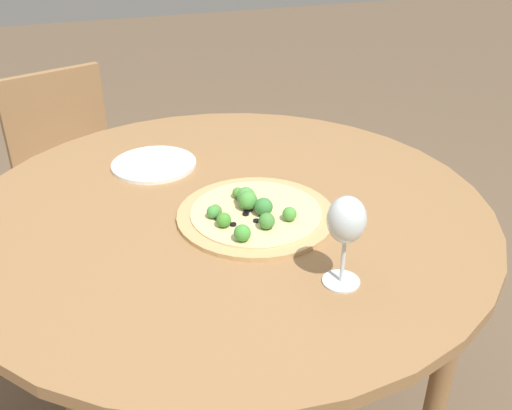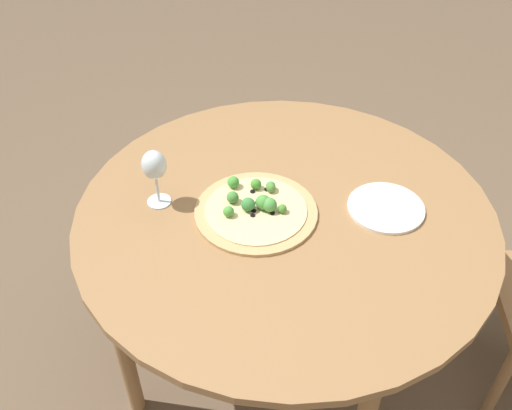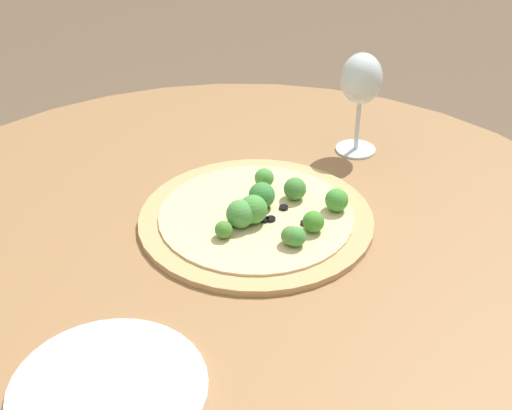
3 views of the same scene
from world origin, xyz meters
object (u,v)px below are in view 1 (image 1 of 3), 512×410
wine_glass (346,223)px  plate_near (154,164)px  pizza (254,213)px  chair (77,175)px

wine_glass → plate_near: bearing=-159.1°
wine_glass → plate_near: 0.67m
pizza → wine_glass: (0.28, 0.07, 0.12)m
chair → pizza: (0.98, 0.36, 0.31)m
chair → wine_glass: 1.39m
chair → wine_glass: (1.26, 0.43, 0.42)m
pizza → chair: bearing=-159.9°
pizza → wine_glass: size_ratio=1.96×
wine_glass → plate_near: wine_glass is taller
chair → wine_glass: bearing=-90.5°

